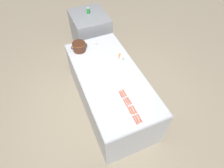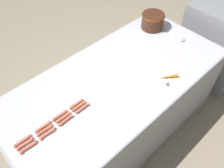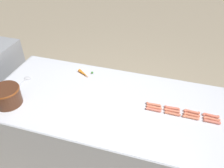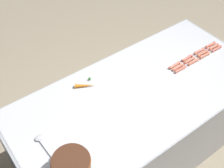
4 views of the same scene
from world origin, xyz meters
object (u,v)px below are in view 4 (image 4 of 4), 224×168
Objects in this scene: hot_dog_9 at (199,51)px; bean_pot at (72,166)px; hot_dog_5 at (202,53)px; hot_dog_11 at (175,65)px; hot_dog_0 at (217,49)px; hot_dog_8 at (210,45)px; hot_dog_2 at (193,62)px; hot_dog_6 at (190,60)px; hot_dog_1 at (205,55)px; serving_spoon at (42,142)px; carrot at (86,85)px; hot_dog_4 at (214,47)px; hot_dog_10 at (187,58)px; hot_dog_3 at (181,69)px; hot_dog_7 at (178,67)px.

bean_pot is (-0.34, 1.54, 0.08)m from hot_dog_9.
hot_dog_5 is 0.32m from hot_dog_11.
hot_dog_8 is (0.07, 0.01, 0.00)m from hot_dog_0.
hot_dog_2 and hot_dog_6 have the same top height.
hot_dog_1 reaches higher than serving_spoon.
hot_dog_5 is 0.83× the size of carrot.
hot_dog_4 is 1.00× the size of hot_dog_8.
hot_dog_0 is at bearing -98.02° from hot_dog_11.
carrot is (0.25, 1.22, 0.00)m from hot_dog_8.
hot_dog_10 is at bearing -76.36° from bean_pot.
hot_dog_5 is 1.00× the size of hot_dog_8.
hot_dog_2 is 1.00× the size of hot_dog_5.
hot_dog_2 is 1.00× the size of hot_dog_10.
hot_dog_3 is 0.15m from hot_dog_6.
hot_dog_9 is at bearing 65.96° from hot_dog_0.
hot_dog_10 is at bearing 90.43° from hot_dog_9.
bean_pot is at bearing 102.30° from hot_dog_3.
hot_dog_3 is 0.45× the size of bean_pot.
serving_spoon is at bearing 9.69° from bean_pot.
serving_spoon is 1.65× the size of carrot.
bean_pot is 1.13× the size of serving_spoon.
hot_dog_1 is 0.15m from hot_dog_2.
hot_dog_4 is at bearing -103.76° from hot_dog_9.
hot_dog_1 is 0.17m from hot_dog_8.
hot_dog_2 is 1.00× the size of hot_dog_8.
carrot is at bearing 72.46° from hot_dog_6.
hot_dog_0 is 0.31m from hot_dog_2.
hot_dog_4 is at bearing -94.22° from hot_dog_11.
hot_dog_7 and hot_dog_9 have the same top height.
hot_dog_0 and hot_dog_2 have the same top height.
bean_pot is at bearing 101.21° from hot_dog_8.
hot_dog_6 is 0.15m from hot_dog_7.
hot_dog_9 is at bearing 76.24° from hot_dog_4.
hot_dog_4 is 0.16m from hot_dog_5.
hot_dog_1 is 1.11m from carrot.
hot_dog_9 is at bearing -4.69° from hot_dog_1.
hot_dog_2 is at bearing -90.16° from hot_dog_3.
hot_dog_2 and hot_dog_10 have the same top height.
hot_dog_9 is (0.04, -0.31, 0.00)m from hot_dog_7.
hot_dog_6 is at bearing -77.36° from hot_dog_3.
hot_dog_8 is at bearing -89.35° from serving_spoon.
hot_dog_6 and hot_dog_11 have the same top height.
hot_dog_9 and hot_dog_11 have the same top height.
hot_dog_10 is at bearing 66.27° from hot_dog_1.
hot_dog_4 is 0.16m from hot_dog_9.
serving_spoon is (-0.02, 1.28, -0.00)m from hot_dog_11.
hot_dog_0 is at bearing -81.11° from bean_pot.
hot_dog_4 is at bearing -90.14° from hot_dog_7.
hot_dog_7 is at bearing -110.90° from carrot.
hot_dog_9 is at bearing -83.17° from hot_dog_7.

